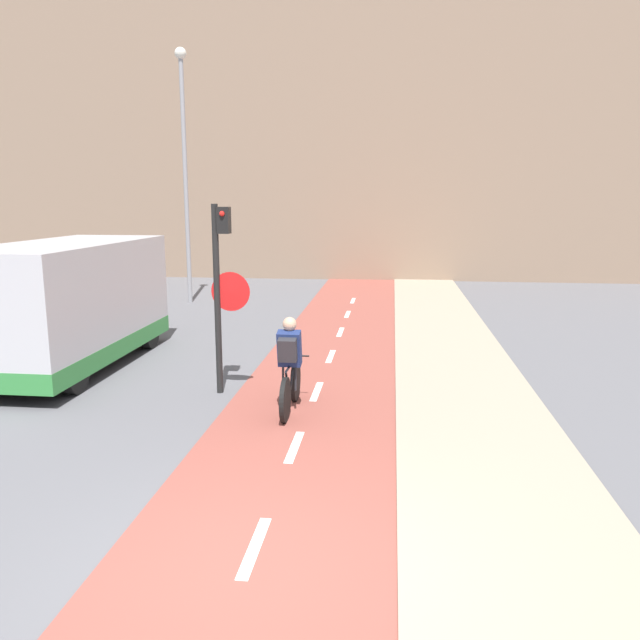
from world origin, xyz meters
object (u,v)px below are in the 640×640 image
object	(u,v)px
traffic_light_pole	(221,278)
van	(69,307)
street_lamp_far	(185,154)
cyclist_near	(290,368)

from	to	relation	value
traffic_light_pole	van	xyz separation A→B (m)	(-3.51, 1.34, -0.78)
street_lamp_far	van	distance (m)	8.76
cyclist_near	van	bearing A→B (deg)	155.40
street_lamp_far	van	bearing A→B (deg)	-88.70
traffic_light_pole	cyclist_near	bearing A→B (deg)	-33.64
cyclist_near	van	distance (m)	5.32
street_lamp_far	cyclist_near	xyz separation A→B (m)	(5.00, -10.23, -4.01)
traffic_light_pole	cyclist_near	size ratio (longest dim) A/B	1.89
traffic_light_pole	street_lamp_far	world-z (taller)	street_lamp_far
traffic_light_pole	cyclist_near	xyz separation A→B (m)	(1.30, -0.87, -1.29)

